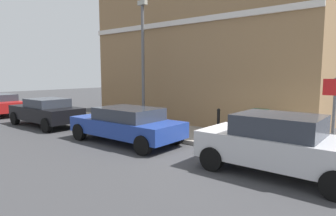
# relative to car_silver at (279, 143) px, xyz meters

# --- Properties ---
(ground) EXTENTS (80.00, 80.00, 0.00)m
(ground) POSITION_rel_car_silver_xyz_m (0.50, 1.77, -0.80)
(ground) COLOR #38383A
(sidewalk) EXTENTS (2.60, 30.00, 0.15)m
(sidewalk) POSITION_rel_car_silver_xyz_m (2.40, 7.77, -0.72)
(sidewalk) COLOR gray
(sidewalk) RESTS_ON ground
(corner_building) EXTENTS (6.63, 11.72, 7.63)m
(corner_building) POSITION_rel_car_silver_xyz_m (6.96, 5.63, 3.02)
(corner_building) COLOR olive
(corner_building) RESTS_ON ground
(car_silver) EXTENTS (2.03, 4.02, 1.53)m
(car_silver) POSITION_rel_car_silver_xyz_m (0.00, 0.00, 0.00)
(car_silver) COLOR #B7B7BC
(car_silver) RESTS_ON ground
(car_blue) EXTENTS (1.97, 4.48, 1.32)m
(car_blue) POSITION_rel_car_silver_xyz_m (-0.01, 5.51, -0.08)
(car_blue) COLOR navy
(car_blue) RESTS_ON ground
(car_black) EXTENTS (1.90, 4.23, 1.36)m
(car_black) POSITION_rel_car_silver_xyz_m (-0.03, 11.14, -0.08)
(car_black) COLOR black
(car_black) RESTS_ON ground
(utility_cabinet) EXTENTS (0.46, 0.61, 1.15)m
(utility_cabinet) POSITION_rel_car_silver_xyz_m (2.69, 1.49, -0.11)
(utility_cabinet) COLOR #1E4C28
(utility_cabinet) RESTS_ON sidewalk
(bollard_near_cabinet) EXTENTS (0.14, 0.14, 1.04)m
(bollard_near_cabinet) POSITION_rel_car_silver_xyz_m (2.79, 3.18, -0.09)
(bollard_near_cabinet) COLOR black
(bollard_near_cabinet) RESTS_ON sidewalk
(bollard_far_kerb) EXTENTS (0.14, 0.14, 1.04)m
(bollard_far_kerb) POSITION_rel_car_silver_xyz_m (1.35, 5.01, -0.09)
(bollard_far_kerb) COLOR black
(bollard_far_kerb) RESTS_ON sidewalk
(street_sign) EXTENTS (0.08, 0.60, 2.30)m
(street_sign) POSITION_rel_car_silver_xyz_m (1.36, -1.00, 0.87)
(street_sign) COLOR #59595B
(street_sign) RESTS_ON sidewalk
(lamppost) EXTENTS (0.20, 0.44, 5.72)m
(lamppost) POSITION_rel_car_silver_xyz_m (2.58, 7.05, 2.51)
(lamppost) COLOR #59595B
(lamppost) RESTS_ON sidewalk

